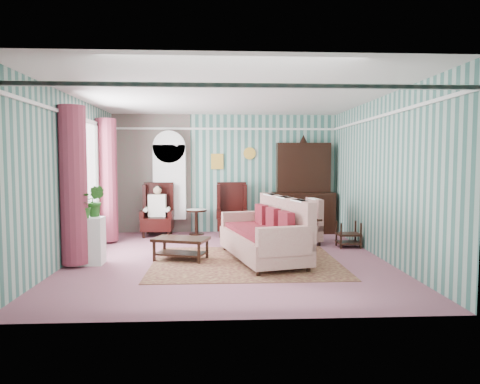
{
  "coord_description": "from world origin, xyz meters",
  "views": [
    {
      "loc": [
        -0.17,
        -7.59,
        1.73
      ],
      "look_at": [
        0.24,
        0.6,
        1.16
      ],
      "focal_mm": 32.0,
      "sensor_mm": 36.0,
      "label": 1
    }
  ],
  "objects_px": {
    "seated_woman": "(157,211)",
    "plant_stand": "(87,241)",
    "bookcase": "(170,187)",
    "wingback_left": "(157,210)",
    "sofa": "(262,234)",
    "round_side_table": "(196,222)",
    "nest_table": "(348,234)",
    "wingback_right": "(232,209)",
    "floral_armchair": "(301,221)",
    "coffee_table": "(181,249)",
    "dresser_hutch": "(303,185)"
  },
  "relations": [
    {
      "from": "seated_woman",
      "to": "plant_stand",
      "type": "height_order",
      "value": "seated_woman"
    },
    {
      "from": "bookcase",
      "to": "wingback_left",
      "type": "xyz_separation_m",
      "value": [
        -0.25,
        -0.39,
        -0.5
      ]
    },
    {
      "from": "plant_stand",
      "to": "sofa",
      "type": "distance_m",
      "value": 3.01
    },
    {
      "from": "round_side_table",
      "to": "nest_table",
      "type": "height_order",
      "value": "round_side_table"
    },
    {
      "from": "plant_stand",
      "to": "sofa",
      "type": "height_order",
      "value": "sofa"
    },
    {
      "from": "wingback_right",
      "to": "sofa",
      "type": "height_order",
      "value": "wingback_right"
    },
    {
      "from": "floral_armchair",
      "to": "coffee_table",
      "type": "bearing_deg",
      "value": 109.85
    },
    {
      "from": "round_side_table",
      "to": "wingback_right",
      "type": "bearing_deg",
      "value": -10.01
    },
    {
      "from": "round_side_table",
      "to": "floral_armchair",
      "type": "bearing_deg",
      "value": -29.53
    },
    {
      "from": "nest_table",
      "to": "wingback_left",
      "type": "bearing_deg",
      "value": 159.15
    },
    {
      "from": "wingback_right",
      "to": "floral_armchair",
      "type": "bearing_deg",
      "value": -38.61
    },
    {
      "from": "bookcase",
      "to": "coffee_table",
      "type": "relative_size",
      "value": 2.39
    },
    {
      "from": "coffee_table",
      "to": "seated_woman",
      "type": "bearing_deg",
      "value": 106.9
    },
    {
      "from": "bookcase",
      "to": "floral_armchair",
      "type": "height_order",
      "value": "bookcase"
    },
    {
      "from": "bookcase",
      "to": "coffee_table",
      "type": "distance_m",
      "value": 3.09
    },
    {
      "from": "bookcase",
      "to": "dresser_hutch",
      "type": "xyz_separation_m",
      "value": [
        3.25,
        -0.12,
        0.06
      ]
    },
    {
      "from": "bookcase",
      "to": "dresser_hutch",
      "type": "height_order",
      "value": "dresser_hutch"
    },
    {
      "from": "sofa",
      "to": "coffee_table",
      "type": "relative_size",
      "value": 2.4
    },
    {
      "from": "seated_woman",
      "to": "sofa",
      "type": "height_order",
      "value": "seated_woman"
    },
    {
      "from": "plant_stand",
      "to": "sofa",
      "type": "xyz_separation_m",
      "value": [
        3.0,
        0.14,
        0.07
      ]
    },
    {
      "from": "seated_woman",
      "to": "nest_table",
      "type": "bearing_deg",
      "value": -20.85
    },
    {
      "from": "wingback_left",
      "to": "plant_stand",
      "type": "distance_m",
      "value": 2.87
    },
    {
      "from": "bookcase",
      "to": "plant_stand",
      "type": "relative_size",
      "value": 2.8
    },
    {
      "from": "seated_woman",
      "to": "round_side_table",
      "type": "bearing_deg",
      "value": 9.46
    },
    {
      "from": "bookcase",
      "to": "nest_table",
      "type": "relative_size",
      "value": 4.15
    },
    {
      "from": "wingback_right",
      "to": "plant_stand",
      "type": "xyz_separation_m",
      "value": [
        -2.55,
        -2.75,
        -0.22
      ]
    },
    {
      "from": "plant_stand",
      "to": "sofa",
      "type": "bearing_deg",
      "value": 2.69
    },
    {
      "from": "dresser_hutch",
      "to": "floral_armchair",
      "type": "xyz_separation_m",
      "value": [
        -0.32,
        -1.41,
        -0.69
      ]
    },
    {
      "from": "dresser_hutch",
      "to": "seated_woman",
      "type": "bearing_deg",
      "value": -175.59
    },
    {
      "from": "wingback_right",
      "to": "floral_armchair",
      "type": "xyz_separation_m",
      "value": [
        1.43,
        -1.14,
        -0.13
      ]
    },
    {
      "from": "round_side_table",
      "to": "coffee_table",
      "type": "xyz_separation_m",
      "value": [
        -0.14,
        -2.67,
        -0.1
      ]
    },
    {
      "from": "round_side_table",
      "to": "coffee_table",
      "type": "bearing_deg",
      "value": -92.92
    },
    {
      "from": "bookcase",
      "to": "sofa",
      "type": "xyz_separation_m",
      "value": [
        1.95,
        -3.0,
        -0.65
      ]
    },
    {
      "from": "dresser_hutch",
      "to": "seated_woman",
      "type": "height_order",
      "value": "dresser_hutch"
    },
    {
      "from": "wingback_left",
      "to": "plant_stand",
      "type": "xyz_separation_m",
      "value": [
        -0.8,
        -2.75,
        -0.22
      ]
    },
    {
      "from": "dresser_hutch",
      "to": "wingback_left",
      "type": "xyz_separation_m",
      "value": [
        -3.5,
        -0.27,
        -0.55
      ]
    },
    {
      "from": "wingback_left",
      "to": "coffee_table",
      "type": "xyz_separation_m",
      "value": [
        0.76,
        -2.52,
        -0.43
      ]
    },
    {
      "from": "dresser_hutch",
      "to": "nest_table",
      "type": "relative_size",
      "value": 4.37
    },
    {
      "from": "dresser_hutch",
      "to": "wingback_left",
      "type": "bearing_deg",
      "value": -175.59
    },
    {
      "from": "wingback_left",
      "to": "wingback_right",
      "type": "height_order",
      "value": "same"
    },
    {
      "from": "sofa",
      "to": "floral_armchair",
      "type": "distance_m",
      "value": 1.76
    },
    {
      "from": "bookcase",
      "to": "coffee_table",
      "type": "height_order",
      "value": "bookcase"
    },
    {
      "from": "dresser_hutch",
      "to": "wingback_left",
      "type": "relative_size",
      "value": 1.89
    },
    {
      "from": "floral_armchair",
      "to": "bookcase",
      "type": "bearing_deg",
      "value": 52.56
    },
    {
      "from": "plant_stand",
      "to": "coffee_table",
      "type": "xyz_separation_m",
      "value": [
        1.56,
        0.23,
        -0.2
      ]
    },
    {
      "from": "dresser_hutch",
      "to": "plant_stand",
      "type": "relative_size",
      "value": 2.95
    },
    {
      "from": "bookcase",
      "to": "sofa",
      "type": "relative_size",
      "value": 1.0
    },
    {
      "from": "wingback_left",
      "to": "seated_woman",
      "type": "bearing_deg",
      "value": 0.0
    },
    {
      "from": "nest_table",
      "to": "wingback_right",
      "type": "bearing_deg",
      "value": 146.25
    },
    {
      "from": "plant_stand",
      "to": "floral_armchair",
      "type": "relative_size",
      "value": 0.81
    }
  ]
}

